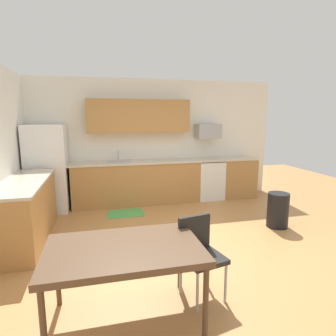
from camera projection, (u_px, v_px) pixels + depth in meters
ground_plane at (184, 246)px, 4.24m from camera, size 12.00×12.00×0.00m
wall_back at (151, 140)px, 6.53m from camera, size 5.80×0.10×2.70m
cabinet_run_back at (137, 183)px, 6.27m from camera, size 2.74×0.60×0.90m
cabinet_run_back_right at (236, 178)px, 6.83m from camera, size 0.81×0.60×0.90m
cabinet_run_left at (26, 212)px, 4.38m from camera, size 0.60×2.00×0.90m
countertop_back at (154, 161)px, 6.27m from camera, size 4.80×0.64×0.04m
countertop_left at (23, 182)px, 4.30m from camera, size 0.64×2.00×0.04m
upper_cabinets_back at (139, 116)px, 6.15m from camera, size 2.20×0.34×0.70m
refrigerator at (47, 169)px, 5.69m from camera, size 0.76×0.70×1.74m
oven_range at (208, 179)px, 6.66m from camera, size 0.60×0.60×0.91m
microwave at (208, 131)px, 6.56m from camera, size 0.54×0.36×0.32m
sink_basin at (119, 164)px, 6.10m from camera, size 0.48×0.40×0.14m
sink_faucet at (118, 156)px, 6.25m from camera, size 0.02×0.02×0.24m
dining_table at (124, 253)px, 2.58m from camera, size 1.40×0.90×0.74m
chair_near_table at (199, 250)px, 3.01m from camera, size 0.48×0.48×0.85m
trash_bin at (278, 210)px, 4.93m from camera, size 0.36×0.36×0.60m
floor_mat at (126, 213)px, 5.65m from camera, size 0.70×0.50×0.01m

